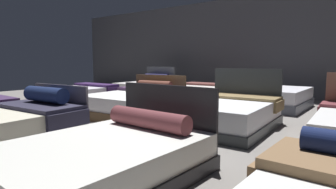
% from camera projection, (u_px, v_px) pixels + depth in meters
% --- Properties ---
extents(ground_plane, '(18.00, 18.00, 0.02)m').
position_uv_depth(ground_plane, '(173.00, 121.00, 5.66)').
color(ground_plane, gray).
extents(showroom_back_wall, '(18.00, 0.06, 3.50)m').
position_uv_depth(showroom_back_wall, '(260.00, 46.00, 9.62)').
color(showroom_back_wall, '#47474C').
rests_on(showroom_back_wall, ground_plane).
extents(bed_1, '(1.67, 2.25, 0.80)m').
position_uv_depth(bed_1, '(5.00, 125.00, 4.16)').
color(bed_1, '#57505C').
rests_on(bed_1, ground_plane).
extents(bed_2, '(1.68, 2.18, 0.91)m').
position_uv_depth(bed_2, '(105.00, 157.00, 2.83)').
color(bed_2, black).
rests_on(bed_2, ground_plane).
extents(bed_4, '(1.57, 1.97, 0.57)m').
position_uv_depth(bed_4, '(76.00, 96.00, 7.63)').
color(bed_4, black).
rests_on(bed_4, ground_plane).
extents(bed_5, '(1.78, 2.20, 0.87)m').
position_uv_depth(bed_5, '(136.00, 103.00, 6.38)').
color(bed_5, brown).
rests_on(bed_5, ground_plane).
extents(bed_6, '(1.59, 2.14, 1.06)m').
position_uv_depth(bed_6, '(228.00, 114.00, 5.07)').
color(bed_6, '#292D2F').
rests_on(bed_6, ground_plane).
extents(bed_8, '(1.53, 1.93, 1.02)m').
position_uv_depth(bed_8, '(146.00, 88.00, 10.06)').
color(bed_8, '#54565B').
rests_on(bed_8, ground_plane).
extents(bed_9, '(1.72, 2.06, 0.51)m').
position_uv_depth(bed_9, '(199.00, 93.00, 8.69)').
color(bed_9, '#535A5B').
rests_on(bed_9, ground_plane).
extents(bed_10, '(1.62, 2.07, 0.52)m').
position_uv_depth(bed_10, '(274.00, 98.00, 7.32)').
color(bed_10, '#4A4E5C').
rests_on(bed_10, ground_plane).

